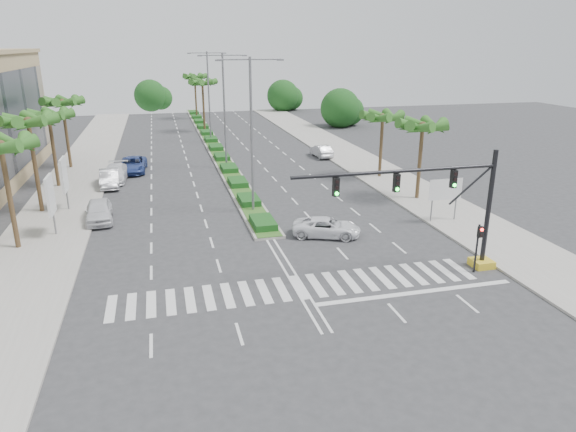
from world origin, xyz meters
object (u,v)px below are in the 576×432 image
(car_crossing, at_px, (327,227))
(car_right, at_px, (321,151))
(car_parked_b, at_px, (109,178))
(car_parked_c, at_px, (133,165))
(car_parked_d, at_px, (115,173))
(car_parked_a, at_px, (99,211))

(car_crossing, xyz_separation_m, car_right, (7.80, 25.69, 0.07))
(car_parked_b, distance_m, car_crossing, 23.71)
(car_parked_c, distance_m, car_parked_d, 3.79)
(car_parked_d, distance_m, car_crossing, 25.05)
(car_parked_a, distance_m, car_crossing, 17.42)
(car_parked_c, relative_size, car_parked_d, 1.05)
(car_parked_b, relative_size, car_parked_c, 0.86)
(car_parked_d, distance_m, car_right, 23.94)
(car_parked_c, height_order, car_crossing, car_parked_c)
(car_parked_a, relative_size, car_parked_d, 0.88)
(car_parked_b, bearing_deg, car_right, 14.76)
(car_parked_a, distance_m, car_parked_c, 16.02)
(car_parked_b, distance_m, car_parked_d, 2.13)
(car_parked_c, bearing_deg, car_crossing, -55.69)
(car_parked_c, distance_m, car_right, 21.79)
(car_crossing, bearing_deg, car_parked_d, 59.30)
(car_parked_b, relative_size, car_crossing, 1.03)
(car_parked_a, height_order, car_parked_b, car_parked_a)
(car_crossing, bearing_deg, car_parked_c, 52.20)
(car_parked_a, xyz_separation_m, car_parked_d, (0.41, 12.44, -0.03))
(car_parked_a, distance_m, car_parked_d, 12.45)
(car_right, bearing_deg, car_crossing, 70.31)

